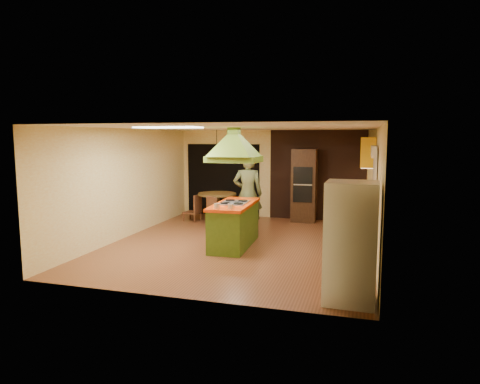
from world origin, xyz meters
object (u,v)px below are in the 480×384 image
(wall_oven, at_px, (304,185))
(man, at_px, (248,194))
(dining_table, at_px, (217,202))
(kitchen_island, at_px, (234,224))
(canister_large, at_px, (359,192))
(refrigerator, at_px, (351,243))

(wall_oven, bearing_deg, man, -121.37)
(wall_oven, xyz_separation_m, dining_table, (-2.28, -0.70, -0.44))
(kitchen_island, distance_m, dining_table, 2.71)
(man, bearing_deg, canister_large, -177.53)
(man, relative_size, refrigerator, 1.12)
(refrigerator, relative_size, dining_table, 1.63)
(dining_table, bearing_deg, wall_oven, 17.19)
(kitchen_island, bearing_deg, canister_large, 35.17)
(dining_table, distance_m, canister_large, 3.80)
(kitchen_island, relative_size, refrigerator, 1.10)
(refrigerator, bearing_deg, dining_table, 128.23)
(refrigerator, relative_size, canister_large, 8.79)
(canister_large, bearing_deg, kitchen_island, -142.55)
(dining_table, bearing_deg, kitchen_island, -63.05)
(man, height_order, canister_large, man)
(canister_large, bearing_deg, dining_table, 172.53)
(wall_oven, xyz_separation_m, canister_large, (1.46, -1.19, 0.02))
(man, distance_m, dining_table, 1.69)
(canister_large, bearing_deg, refrigerator, -90.56)
(kitchen_island, xyz_separation_m, dining_table, (-1.23, 2.42, 0.08))
(kitchen_island, relative_size, wall_oven, 0.95)
(kitchen_island, height_order, dining_table, kitchen_island)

